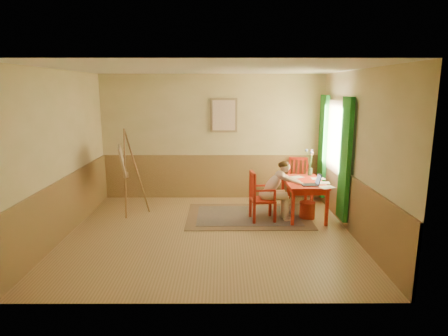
{
  "coord_description": "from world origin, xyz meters",
  "views": [
    {
      "loc": [
        0.23,
        -6.34,
        2.5
      ],
      "look_at": [
        0.25,
        0.55,
        1.05
      ],
      "focal_mm": 30.68,
      "sensor_mm": 36.0,
      "label": 1
    }
  ],
  "objects_px": {
    "laptop": "(312,183)",
    "easel": "(124,164)",
    "chair_back": "(298,180)",
    "table": "(304,185)",
    "figure": "(277,188)",
    "chair_left": "(260,196)"
  },
  "relations": [
    {
      "from": "table",
      "to": "easel",
      "type": "bearing_deg",
      "value": 177.47
    },
    {
      "from": "chair_left",
      "to": "chair_back",
      "type": "xyz_separation_m",
      "value": [
        0.97,
        1.31,
        0.01
      ]
    },
    {
      "from": "chair_back",
      "to": "laptop",
      "type": "xyz_separation_m",
      "value": [
        -0.0,
        -1.39,
        0.28
      ]
    },
    {
      "from": "table",
      "to": "laptop",
      "type": "bearing_deg",
      "value": -75.57
    },
    {
      "from": "chair_left",
      "to": "chair_back",
      "type": "height_order",
      "value": "chair_back"
    },
    {
      "from": "table",
      "to": "figure",
      "type": "relative_size",
      "value": 1.05
    },
    {
      "from": "table",
      "to": "easel",
      "type": "height_order",
      "value": "easel"
    },
    {
      "from": "chair_back",
      "to": "table",
      "type": "bearing_deg",
      "value": -94.9
    },
    {
      "from": "chair_back",
      "to": "laptop",
      "type": "bearing_deg",
      "value": -90.14
    },
    {
      "from": "table",
      "to": "chair_left",
      "type": "bearing_deg",
      "value": -163.43
    },
    {
      "from": "table",
      "to": "chair_back",
      "type": "distance_m",
      "value": 1.06
    },
    {
      "from": "chair_back",
      "to": "figure",
      "type": "bearing_deg",
      "value": -117.08
    },
    {
      "from": "chair_left",
      "to": "laptop",
      "type": "xyz_separation_m",
      "value": [
        0.96,
        -0.08,
        0.28
      ]
    },
    {
      "from": "figure",
      "to": "laptop",
      "type": "height_order",
      "value": "figure"
    },
    {
      "from": "table",
      "to": "chair_left",
      "type": "xyz_separation_m",
      "value": [
        -0.88,
        -0.26,
        -0.15
      ]
    },
    {
      "from": "laptop",
      "to": "easel",
      "type": "height_order",
      "value": "easel"
    },
    {
      "from": "chair_left",
      "to": "easel",
      "type": "height_order",
      "value": "easel"
    },
    {
      "from": "chair_left",
      "to": "easel",
      "type": "relative_size",
      "value": 0.55
    },
    {
      "from": "table",
      "to": "easel",
      "type": "relative_size",
      "value": 0.7
    },
    {
      "from": "chair_back",
      "to": "easel",
      "type": "relative_size",
      "value": 0.56
    },
    {
      "from": "chair_left",
      "to": "laptop",
      "type": "relative_size",
      "value": 2.65
    },
    {
      "from": "chair_left",
      "to": "figure",
      "type": "height_order",
      "value": "figure"
    }
  ]
}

